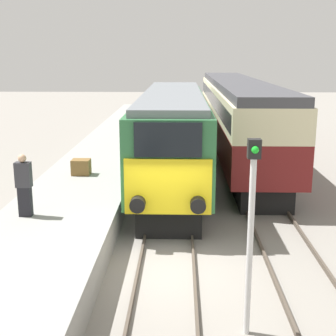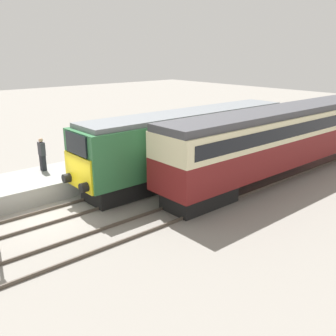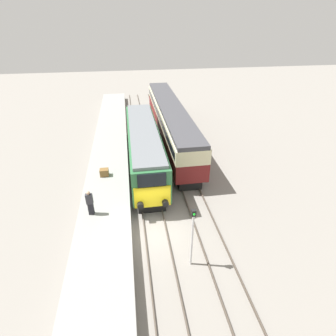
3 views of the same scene
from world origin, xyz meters
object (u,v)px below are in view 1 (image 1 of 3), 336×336
object	(u,v)px
locomotive	(173,132)
luggage_crate	(81,167)
passenger_carriage	(236,110)
person_on_platform	(24,185)
signal_post	(251,223)

from	to	relation	value
locomotive	luggage_crate	bearing A→B (deg)	-145.22
passenger_carriage	person_on_platform	bearing A→B (deg)	-119.69
signal_post	luggage_crate	distance (m)	10.58
locomotive	luggage_crate	xyz separation A→B (m)	(-3.51, -2.44, -1.00)
locomotive	signal_post	bearing A→B (deg)	-81.64
locomotive	passenger_carriage	distance (m)	6.83
locomotive	luggage_crate	size ratio (longest dim) A/B	21.30
locomotive	person_on_platform	size ratio (longest dim) A/B	8.17
person_on_platform	luggage_crate	size ratio (longest dim) A/B	2.61
signal_post	luggage_crate	size ratio (longest dim) A/B	5.66
person_on_platform	signal_post	xyz separation A→B (m)	(5.81, -4.31, 0.52)
passenger_carriage	luggage_crate	xyz separation A→B (m)	(-6.91, -8.35, -1.30)
locomotive	luggage_crate	world-z (taller)	locomotive
person_on_platform	signal_post	size ratio (longest dim) A/B	0.46
person_on_platform	luggage_crate	bearing A→B (deg)	82.94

